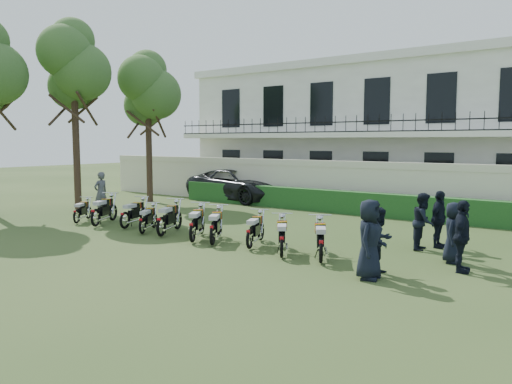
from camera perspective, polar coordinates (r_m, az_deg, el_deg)
ground at (r=17.30m, az=-4.52°, el=-4.85°), size 100.00×100.00×0.00m
perimeter_wall at (r=23.72m, az=8.21°, el=0.86°), size 30.00×0.35×2.30m
hedge at (r=22.63m, az=9.46°, el=-1.11°), size 18.00×0.60×1.00m
building at (r=29.03m, az=13.89°, el=6.67°), size 20.40×9.60×7.40m
tree_west_mid at (r=25.06m, az=-20.11°, el=13.43°), size 3.40×3.20×8.82m
tree_west_near at (r=27.01m, az=-12.23°, el=11.41°), size 3.40×3.20×7.90m
motorcycle_0 at (r=20.50m, az=-19.84°, el=-2.28°), size 1.00×1.48×0.93m
motorcycle_1 at (r=19.49m, az=-17.88°, el=-2.32°), size 1.08×1.94×1.16m
motorcycle_2 at (r=18.73m, az=-14.77°, el=-2.67°), size 0.80×1.91×1.07m
motorcycle_3 at (r=17.56m, az=-12.86°, el=-3.33°), size 0.95×1.60×0.97m
motorcycle_4 at (r=16.91m, az=-10.79°, el=-3.36°), size 0.99×1.98×1.15m
motorcycle_5 at (r=15.78m, az=-7.28°, el=-3.99°), size 1.16×1.83×1.13m
motorcycle_6 at (r=15.30m, az=-5.00°, el=-4.31°), size 1.16×1.79×1.11m
motorcycle_7 at (r=14.76m, az=-0.72°, el=-4.78°), size 0.86×1.82×1.04m
motorcycle_8 at (r=13.66m, az=2.96°, el=-5.60°), size 1.15×1.70×1.07m
motorcycle_9 at (r=13.15m, az=7.43°, el=-6.02°), size 1.12×1.80×1.11m
suv at (r=26.98m, az=-1.99°, el=0.82°), size 6.38×3.46×1.70m
inspector at (r=23.13m, az=-17.31°, el=-0.08°), size 0.46×0.69×1.85m
officer_0 at (r=11.89m, az=12.83°, el=-5.30°), size 0.71×0.98×1.87m
officer_1 at (r=12.41m, az=13.95°, el=-5.43°), size 0.82×0.94×1.63m
officer_2 at (r=13.17m, az=22.47°, el=-4.72°), size 0.59×1.10×1.78m
officer_3 at (r=14.14m, az=21.62°, el=-4.33°), size 0.51×0.79×1.61m
officer_4 at (r=15.50m, az=18.59°, el=-3.21°), size 0.75×0.90×1.69m
officer_5 at (r=15.93m, az=20.16°, el=-2.96°), size 0.48×1.04×1.73m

